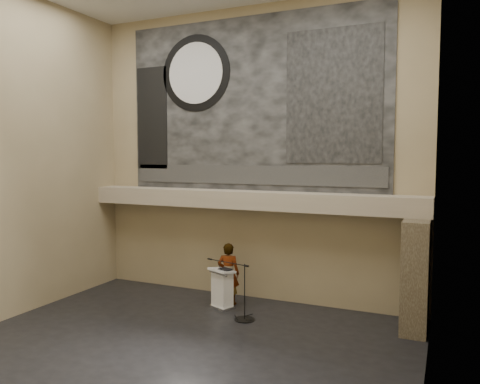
% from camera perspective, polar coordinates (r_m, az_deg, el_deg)
% --- Properties ---
extents(floor, '(10.00, 10.00, 0.00)m').
position_cam_1_polar(floor, '(10.98, -7.19, -18.14)').
color(floor, black).
rests_on(floor, ground).
extents(wall_back, '(10.00, 0.02, 8.50)m').
position_cam_1_polar(wall_back, '(13.71, 1.37, 4.62)').
color(wall_back, '#8B7A58').
rests_on(wall_back, floor).
extents(wall_front, '(10.00, 0.02, 8.50)m').
position_cam_1_polar(wall_front, '(7.04, -24.74, 4.34)').
color(wall_front, '#8B7A58').
rests_on(wall_front, floor).
extents(wall_left, '(0.02, 8.00, 8.50)m').
position_cam_1_polar(wall_left, '(13.44, -25.97, 4.17)').
color(wall_left, '#8B7A58').
rests_on(wall_left, floor).
extents(wall_right, '(0.02, 8.00, 8.50)m').
position_cam_1_polar(wall_right, '(8.65, 22.19, 4.37)').
color(wall_right, '#8B7A58').
rests_on(wall_right, floor).
extents(soffit, '(10.00, 0.80, 0.50)m').
position_cam_1_polar(soffit, '(13.40, 0.70, -0.94)').
color(soffit, gray).
rests_on(soffit, wall_back).
extents(sprinkler_left, '(0.04, 0.04, 0.06)m').
position_cam_1_polar(sprinkler_left, '(14.09, -5.37, -1.84)').
color(sprinkler_left, '#B2893D').
rests_on(sprinkler_left, soffit).
extents(sprinkler_right, '(0.04, 0.04, 0.06)m').
position_cam_1_polar(sprinkler_right, '(12.75, 8.47, -2.54)').
color(sprinkler_right, '#B2893D').
rests_on(sprinkler_right, soffit).
extents(banner, '(8.00, 0.05, 5.00)m').
position_cam_1_polar(banner, '(13.76, 1.33, 10.67)').
color(banner, black).
rests_on(banner, wall_back).
extents(banner_text_strip, '(7.76, 0.02, 0.55)m').
position_cam_1_polar(banner_text_strip, '(13.66, 1.25, 2.10)').
color(banner_text_strip, '#2B2B2B').
rests_on(banner_text_strip, banner).
extents(banner_clock_rim, '(2.30, 0.02, 2.30)m').
position_cam_1_polar(banner_clock_rim, '(14.65, -5.43, 14.22)').
color(banner_clock_rim, black).
rests_on(banner_clock_rim, banner).
extents(banner_clock_face, '(1.84, 0.02, 1.84)m').
position_cam_1_polar(banner_clock_face, '(14.63, -5.47, 14.23)').
color(banner_clock_face, silver).
rests_on(banner_clock_face, banner).
extents(banner_building_print, '(2.60, 0.02, 3.60)m').
position_cam_1_polar(banner_building_print, '(13.00, 11.26, 11.39)').
color(banner_building_print, black).
rests_on(banner_building_print, banner).
extents(banner_brick_print, '(1.10, 0.02, 3.20)m').
position_cam_1_polar(banner_brick_print, '(15.33, -10.67, 8.83)').
color(banner_brick_print, black).
rests_on(banner_brick_print, banner).
extents(stone_pier, '(0.60, 1.40, 2.70)m').
position_cam_1_polar(stone_pier, '(12.15, 20.63, -9.45)').
color(stone_pier, '#423829').
rests_on(stone_pier, floor).
extents(lectern, '(0.81, 0.71, 1.13)m').
position_cam_1_polar(lectern, '(13.15, -2.18, -11.70)').
color(lectern, silver).
rests_on(lectern, floor).
extents(binder, '(0.40, 0.36, 0.04)m').
position_cam_1_polar(binder, '(12.92, -1.83, -9.40)').
color(binder, black).
rests_on(binder, lectern).
extents(papers, '(0.25, 0.30, 0.00)m').
position_cam_1_polar(papers, '(12.99, -2.67, -9.39)').
color(papers, silver).
rests_on(papers, lectern).
extents(speaker_person, '(0.70, 0.52, 1.75)m').
position_cam_1_polar(speaker_person, '(13.44, -1.42, -9.91)').
color(speaker_person, beige).
rests_on(speaker_person, floor).
extents(mic_stand, '(1.49, 0.59, 1.46)m').
position_cam_1_polar(mic_stand, '(12.40, 0.39, -14.32)').
color(mic_stand, black).
rests_on(mic_stand, floor).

